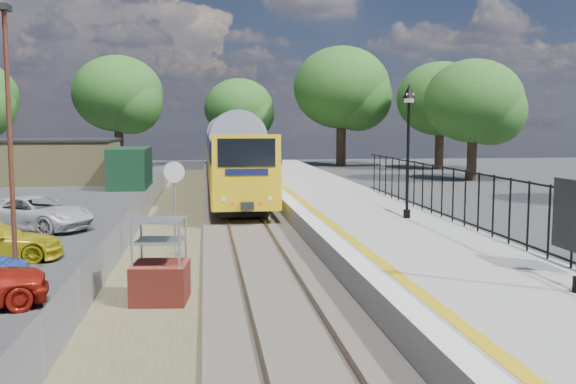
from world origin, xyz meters
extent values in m
plane|color=#2D2D30|center=(0.00, 0.00, 0.00)|extent=(120.00, 120.00, 0.00)
cube|color=#473F38|center=(0.00, 10.00, 0.10)|extent=(3.40, 80.00, 0.20)
cube|color=#4C472D|center=(-2.90, 8.00, 0.03)|extent=(2.60, 70.00, 0.06)
cube|color=brown|center=(-0.72, 10.00, 0.22)|extent=(0.07, 80.00, 0.14)
cube|color=brown|center=(0.72, 10.00, 0.22)|extent=(0.07, 80.00, 0.14)
cube|color=gray|center=(4.20, 8.00, 0.45)|extent=(5.00, 70.00, 0.90)
cube|color=silver|center=(1.95, 8.00, 0.91)|extent=(0.50, 70.00, 0.01)
cube|color=gold|center=(2.45, 8.00, 0.91)|extent=(0.30, 70.00, 0.01)
cylinder|color=black|center=(5.30, 6.00, 1.05)|extent=(0.24, 0.24, 0.30)
cylinder|color=black|center=(5.30, 6.00, 2.90)|extent=(0.10, 0.10, 3.70)
cube|color=black|center=(5.30, 6.00, 4.85)|extent=(0.08, 0.08, 0.30)
cube|color=beige|center=(5.30, 6.00, 5.02)|extent=(0.26, 0.26, 0.30)
cone|color=black|center=(5.30, 6.00, 5.25)|extent=(0.44, 0.44, 0.50)
cube|color=black|center=(6.55, 2.50, 2.65)|extent=(0.05, 26.00, 0.05)
cube|color=black|center=(6.50, -2.00, 2.10)|extent=(0.08, 1.40, 1.60)
cube|color=#9A8C57|center=(-12.00, 32.00, 1.50)|extent=(8.00, 6.00, 3.00)
cube|color=black|center=(-12.00, 32.00, 3.05)|extent=(8.20, 6.20, 0.15)
cube|color=#13351F|center=(-6.50, 28.00, 1.30)|extent=(2.40, 6.00, 2.60)
cylinder|color=#332319|center=(-10.00, 50.00, 1.92)|extent=(0.88, 0.88, 3.85)
ellipsoid|color=#244E1A|center=(-10.00, 50.00, 7.15)|extent=(8.80, 8.80, 7.48)
cylinder|color=#332319|center=(2.00, 52.00, 1.57)|extent=(0.72, 0.72, 3.15)
ellipsoid|color=#244E1A|center=(2.00, 52.00, 5.85)|extent=(7.20, 7.20, 6.12)
cylinder|color=#332319|center=(12.00, 48.00, 2.10)|extent=(0.96, 0.96, 4.20)
ellipsoid|color=#244E1A|center=(12.00, 48.00, 7.80)|extent=(9.60, 9.60, 8.16)
cylinder|color=#332319|center=(20.00, 42.00, 1.75)|extent=(0.80, 0.80, 3.50)
ellipsoid|color=#244E1A|center=(20.00, 42.00, 6.50)|extent=(8.00, 8.00, 6.80)
cylinder|color=#332319|center=(18.00, 30.00, 1.57)|extent=(0.72, 0.72, 3.15)
ellipsoid|color=#244E1A|center=(18.00, 30.00, 5.85)|extent=(7.20, 7.20, 6.12)
cube|color=gold|center=(0.00, 19.75, 1.69)|extent=(2.80, 20.00, 1.90)
cube|color=#10143C|center=(0.00, 19.75, 2.99)|extent=(2.82, 20.00, 0.90)
cube|color=black|center=(0.00, 19.75, 2.99)|extent=(2.82, 18.00, 0.70)
cube|color=black|center=(0.00, 19.75, 0.51)|extent=(2.00, 18.00, 0.45)
cube|color=gold|center=(0.00, 40.35, 1.69)|extent=(2.80, 20.00, 1.90)
cube|color=#10143C|center=(0.00, 40.35, 2.99)|extent=(2.82, 20.00, 0.90)
cube|color=black|center=(0.00, 40.35, 2.99)|extent=(2.82, 18.00, 0.70)
cube|color=black|center=(0.00, 40.35, 0.51)|extent=(2.00, 18.00, 0.45)
cube|color=black|center=(0.00, 9.54, 3.04)|extent=(2.24, 0.04, 1.10)
cube|color=maroon|center=(-2.66, -0.55, 0.48)|extent=(1.36, 1.36, 0.95)
cylinder|color=#999EA3|center=(-2.50, 3.68, 1.37)|extent=(0.06, 0.06, 2.74)
cylinder|color=silver|center=(-2.50, 3.63, 2.74)|extent=(0.61, 0.14, 0.61)
cylinder|color=#552A1C|center=(-6.36, 1.31, 3.44)|extent=(0.12, 0.12, 6.88)
cube|color=black|center=(-6.36, 1.31, 6.93)|extent=(0.25, 0.50, 0.15)
imported|color=silver|center=(-8.25, 10.65, 0.67)|extent=(5.28, 4.16, 1.33)
camera|label=1|loc=(-1.61, -15.24, 4.11)|focal=40.00mm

